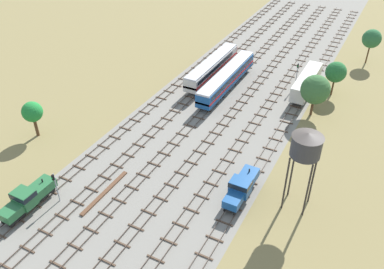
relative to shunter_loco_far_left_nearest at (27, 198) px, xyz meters
The scene contains 21 objects.
ground_plane 44.98m from the shunter_loco_far_left_nearest, 74.39° to the left, with size 480.00×480.00×0.00m, color olive.
ballast_bed 44.98m from the shunter_loco_far_left_nearest, 74.39° to the left, with size 28.19×176.00×0.01m, color gray.
track_far_left 44.31m from the shunter_loco_far_left_nearest, 90.00° to the left, with size 2.40×126.00×0.29m.
track_left 44.58m from the shunter_loco_far_left_nearest, 83.76° to the left, with size 2.40×126.00×0.29m.
track_centre_left 45.36m from the shunter_loco_far_left_nearest, 77.67° to the left, with size 2.40×126.00×0.29m.
track_centre 46.63m from the shunter_loco_far_left_nearest, 71.85° to the left, with size 2.40×126.00×0.29m.
track_centre_right 48.35m from the shunter_loco_far_left_nearest, 66.39° to the left, with size 2.40×126.00×0.29m.
track_right 50.48m from the shunter_loco_far_left_nearest, 61.35° to the left, with size 2.40×126.00×0.29m.
shunter_loco_far_left_nearest is the anchor object (origin of this frame).
shunter_loco_right_near 28.55m from the shunter_loco_far_left_nearest, 32.08° to the left, with size 2.74×8.46×3.10m.
passenger_coach_centre_left_mid 44.29m from the shunter_loco_far_left_nearest, 77.38° to the left, with size 2.96×22.00×3.80m.
diesel_railcar_left_midfar 46.73m from the shunter_loco_far_left_nearest, 84.06° to the left, with size 2.96×20.50×3.80m.
freight_boxcar_right_far 54.81m from the shunter_loco_far_left_nearest, 63.81° to the left, with size 2.87×14.00×3.60m.
water_tower 36.64m from the shunter_loco_far_left_nearest, 29.05° to the left, with size 3.98×3.98×11.76m.
signal_post_nearest 3.95m from the shunter_loco_far_left_nearest, 50.47° to the left, with size 0.28×0.47×4.82m.
signal_post_near 54.99m from the shunter_loco_far_left_nearest, 66.67° to the left, with size 0.28×0.47×5.32m.
lineside_tree_0 77.06m from the shunter_loco_far_left_nearest, 64.81° to the left, with size 4.11×4.11×7.81m.
lineside_tree_1 49.73m from the shunter_loco_far_left_nearest, 56.59° to the left, with size 5.21×5.21×7.80m.
lineside_tree_2 58.63m from the shunter_loco_far_left_nearest, 60.31° to the left, with size 4.01×4.01×6.89m.
lineside_tree_3 18.04m from the shunter_loco_far_left_nearest, 131.88° to the left, with size 3.40×3.40×6.37m.
spare_rail_bundle 10.13m from the shunter_loco_far_left_nearest, 45.51° to the left, with size 0.60×10.00×0.24m, color brown.
Camera 1 is at (25.46, -11.91, 39.36)m, focal length 38.03 mm.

